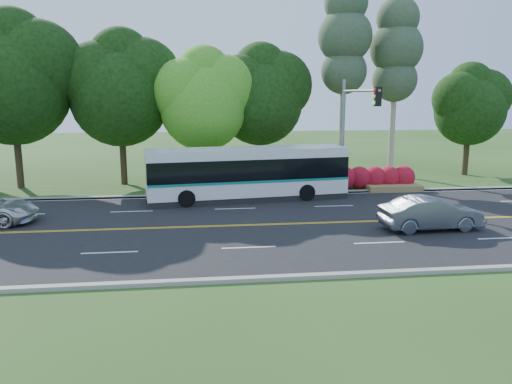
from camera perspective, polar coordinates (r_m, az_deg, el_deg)
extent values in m
plane|color=#274517|center=(23.74, -0.52, -3.83)|extent=(120.00, 120.00, 0.00)
cube|color=black|center=(23.74, -0.52, -3.80)|extent=(60.00, 14.00, 0.02)
cube|color=gray|center=(30.66, -2.01, -0.25)|extent=(60.00, 0.30, 0.15)
cube|color=gray|center=(16.97, 2.19, -9.79)|extent=(60.00, 0.30, 0.15)
cube|color=#274517|center=(32.47, -2.29, 0.35)|extent=(60.00, 4.00, 0.10)
cube|color=gold|center=(23.66, -0.50, -3.82)|extent=(57.00, 0.10, 0.00)
cube|color=gold|center=(23.81, -0.55, -3.73)|extent=(57.00, 0.10, 0.00)
cube|color=silver|center=(20.54, -16.38, -6.64)|extent=(2.20, 0.12, 0.00)
cube|color=silver|center=(20.34, -0.83, -6.34)|extent=(2.20, 0.12, 0.00)
cube|color=silver|center=(21.60, 13.91, -5.63)|extent=(2.20, 0.12, 0.00)
cube|color=silver|center=(24.07, 26.29, -4.75)|extent=(2.20, 0.12, 0.00)
cube|color=silver|center=(28.45, -25.09, -2.33)|extent=(2.20, 0.12, 0.00)
cube|color=silver|center=(27.22, -14.03, -2.16)|extent=(2.20, 0.12, 0.00)
cube|color=silver|center=(27.07, -2.40, -1.91)|extent=(2.20, 0.12, 0.00)
cube|color=silver|center=(28.03, 8.89, -1.58)|extent=(2.20, 0.12, 0.00)
cube|color=silver|center=(29.98, 19.06, -1.23)|extent=(2.20, 0.12, 0.00)
cube|color=silver|center=(30.38, -1.96, -0.46)|extent=(57.00, 0.12, 0.00)
cube|color=silver|center=(17.27, 2.03, -9.61)|extent=(57.00, 0.12, 0.00)
cylinder|color=black|center=(35.93, -25.49, 3.43)|extent=(0.44, 0.44, 3.96)
sphere|color=black|center=(35.69, -26.10, 10.60)|extent=(7.20, 7.20, 7.20)
sphere|color=black|center=(35.53, -23.62, 13.13)|extent=(5.76, 5.76, 5.76)
sphere|color=black|center=(36.16, -26.12, 14.89)|extent=(4.68, 4.68, 4.68)
cylinder|color=black|center=(35.41, -14.92, 3.75)|extent=(0.44, 0.44, 3.60)
sphere|color=black|center=(35.15, -15.26, 10.41)|extent=(6.60, 6.60, 6.60)
sphere|color=black|center=(35.28, -12.86, 12.67)|extent=(5.28, 5.28, 5.28)
sphere|color=black|center=(35.17, -17.58, 12.17)|extent=(4.95, 4.95, 4.95)
sphere|color=black|center=(35.60, -15.22, 14.41)|extent=(4.29, 4.29, 4.29)
cylinder|color=black|center=(34.10, -5.94, 3.49)|extent=(0.44, 0.44, 3.24)
sphere|color=#3A981F|center=(33.81, -6.06, 9.63)|extent=(5.80, 5.80, 5.80)
sphere|color=#3A981F|center=(34.14, -3.88, 11.63)|extent=(4.64, 4.64, 4.64)
sphere|color=#3A981F|center=(33.60, -8.11, 11.31)|extent=(4.35, 4.35, 4.35)
sphere|color=#3A981F|center=(34.22, -5.98, 13.29)|extent=(3.77, 3.77, 3.77)
cylinder|color=black|center=(35.86, 0.43, 4.07)|extent=(0.44, 0.44, 3.42)
sphere|color=black|center=(35.59, 0.44, 10.17)|extent=(6.00, 6.00, 6.00)
sphere|color=black|center=(36.08, 2.56, 12.08)|extent=(4.80, 4.80, 4.80)
sphere|color=black|center=(35.25, -1.49, 11.86)|extent=(4.50, 4.50, 4.50)
sphere|color=black|center=(36.03, 0.53, 13.76)|extent=(3.90, 3.90, 3.90)
cylinder|color=#AA9E89|center=(36.85, 9.85, 9.08)|extent=(0.40, 0.40, 9.80)
sphere|color=#364F31|center=(36.86, 10.00, 13.43)|extent=(3.23, 3.23, 3.23)
sphere|color=#364F31|center=(37.04, 10.13, 17.11)|extent=(3.80, 3.80, 3.80)
sphere|color=#364F31|center=(37.34, 10.26, 20.53)|extent=(3.04, 3.04, 3.04)
cylinder|color=#AA9E89|center=(38.66, 15.37, 8.42)|extent=(0.40, 0.40, 9.10)
sphere|color=#364F31|center=(38.64, 15.58, 12.27)|extent=(3.23, 3.23, 3.23)
sphere|color=#364F31|center=(38.76, 15.75, 15.53)|extent=(3.80, 3.80, 3.80)
sphere|color=#364F31|center=(38.99, 15.92, 18.57)|extent=(3.04, 3.04, 3.04)
cylinder|color=black|center=(41.52, 22.86, 3.92)|extent=(0.44, 0.44, 3.06)
sphere|color=black|center=(41.28, 23.22, 8.53)|extent=(5.20, 5.20, 5.20)
sphere|color=black|center=(42.12, 24.52, 9.88)|extent=(4.16, 4.16, 4.16)
sphere|color=black|center=(40.58, 22.17, 9.87)|extent=(3.90, 3.90, 3.90)
sphere|color=black|center=(41.67, 23.27, 11.23)|extent=(3.38, 3.38, 3.38)
sphere|color=#A90E1E|center=(31.94, 3.19, 1.43)|extent=(1.50, 1.50, 1.50)
sphere|color=#A90E1E|center=(32.13, 4.95, 1.47)|extent=(1.50, 1.50, 1.50)
sphere|color=#A90E1E|center=(32.35, 6.69, 1.50)|extent=(1.50, 1.50, 1.50)
sphere|color=#A90E1E|center=(32.60, 8.40, 1.53)|extent=(1.50, 1.50, 1.50)
sphere|color=#A90E1E|center=(32.87, 10.08, 1.56)|extent=(1.50, 1.50, 1.50)
sphere|color=#A90E1E|center=(33.18, 11.73, 1.58)|extent=(1.50, 1.50, 1.50)
sphere|color=#A90E1E|center=(33.51, 13.35, 1.61)|extent=(1.50, 1.50, 1.50)
sphere|color=#A90E1E|center=(33.86, 14.94, 1.63)|extent=(1.50, 1.50, 1.50)
sphere|color=#A90E1E|center=(34.25, 16.50, 1.65)|extent=(1.50, 1.50, 1.50)
cube|color=olive|center=(33.23, 15.40, 0.46)|extent=(3.50, 1.40, 0.40)
cylinder|color=gray|center=(31.53, 9.85, 6.20)|extent=(0.20, 0.20, 7.00)
cylinder|color=gray|center=(28.56, 11.79, 11.26)|extent=(0.14, 6.00, 0.14)
cube|color=black|center=(25.92, 13.75, 10.54)|extent=(0.32, 0.28, 0.95)
sphere|color=red|center=(25.86, 13.42, 11.22)|extent=(0.18, 0.18, 0.18)
sphere|color=yellow|center=(25.86, 13.39, 10.56)|extent=(0.18, 0.18, 0.18)
sphere|color=#19D833|center=(25.86, 13.36, 9.89)|extent=(0.18, 0.18, 0.18)
cube|color=white|center=(29.23, -0.96, 0.72)|extent=(11.84, 3.93, 0.96)
cube|color=black|center=(29.05, -0.97, 2.81)|extent=(11.79, 3.96, 1.20)
cube|color=white|center=(28.94, -0.97, 4.52)|extent=(11.84, 3.93, 0.54)
cube|color=#0D786C|center=(29.16, -0.96, 1.53)|extent=(11.79, 3.97, 0.14)
cube|color=black|center=(28.30, -12.45, 2.51)|extent=(0.35, 2.26, 1.65)
cube|color=#19E54C|center=(28.18, -12.51, 4.38)|extent=(0.24, 1.48, 0.21)
cube|color=black|center=(29.36, -0.96, -0.53)|extent=(11.83, 3.83, 0.34)
cylinder|color=black|center=(27.56, -7.95, -0.74)|extent=(1.00, 0.39, 0.97)
cylinder|color=black|center=(29.82, -8.45, 0.15)|extent=(1.00, 0.39, 0.97)
cylinder|color=black|center=(29.12, 5.81, -0.05)|extent=(1.00, 0.39, 0.97)
cylinder|color=black|center=(31.27, 4.37, 0.75)|extent=(1.00, 0.39, 0.97)
imported|color=slate|center=(24.13, 19.35, -2.33)|extent=(4.66, 1.83, 1.51)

